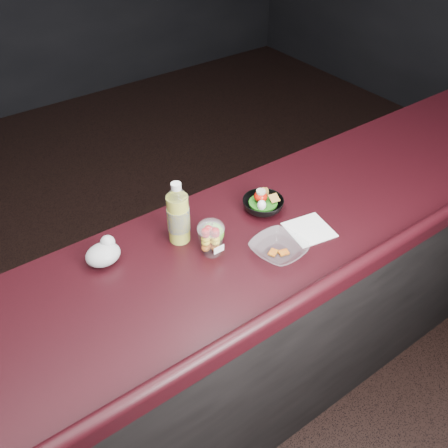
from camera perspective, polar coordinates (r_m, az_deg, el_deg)
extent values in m
cube|color=black|center=(2.16, -3.02, -14.83)|extent=(4.00, 0.65, 0.98)
cube|color=black|center=(1.78, -3.57, -5.13)|extent=(4.06, 0.71, 0.04)
cylinder|color=gold|center=(1.81, -5.23, 0.62)|extent=(0.08, 0.08, 0.19)
cylinder|color=white|center=(1.81, -5.23, 0.62)|extent=(0.08, 0.08, 0.19)
cone|color=white|center=(1.74, -5.45, 3.55)|extent=(0.08, 0.08, 0.03)
cylinder|color=white|center=(1.73, -5.50, 4.32)|extent=(0.04, 0.04, 0.02)
cylinder|color=#072D99|center=(1.81, -5.23, 0.62)|extent=(0.08, 0.08, 0.09)
ellipsoid|color=white|center=(1.74, -1.52, -0.49)|extent=(0.10, 0.10, 0.05)
ellipsoid|color=#2B9210|center=(1.83, -1.33, -1.06)|extent=(0.09, 0.09, 0.08)
cylinder|color=black|center=(1.80, -1.35, -0.01)|extent=(0.01, 0.01, 0.01)
ellipsoid|color=silver|center=(1.80, -13.66, -3.41)|extent=(0.13, 0.10, 0.07)
sphere|color=silver|center=(1.80, -13.15, -2.06)|extent=(0.05, 0.05, 0.05)
imported|color=black|center=(1.99, 4.48, 2.19)|extent=(0.18, 0.18, 0.05)
cylinder|color=#0F470C|center=(1.99, 4.50, 2.43)|extent=(0.11, 0.11, 0.01)
ellipsoid|color=#B51407|center=(1.98, 4.20, 3.15)|extent=(0.05, 0.05, 0.05)
cylinder|color=beige|center=(1.96, 4.24, 3.71)|extent=(0.04, 0.04, 0.01)
ellipsoid|color=white|center=(1.95, 4.32, 2.16)|extent=(0.04, 0.04, 0.04)
imported|color=silver|center=(1.80, 6.27, -2.88)|extent=(0.21, 0.21, 0.05)
cube|color=#990F0C|center=(1.80, 5.63, -3.26)|extent=(0.04, 0.04, 0.01)
cube|color=#990F0C|center=(1.81, 6.83, -3.24)|extent=(0.04, 0.03, 0.01)
cube|color=white|center=(1.93, 9.70, -0.65)|extent=(0.19, 0.19, 0.00)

